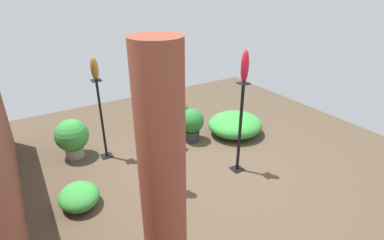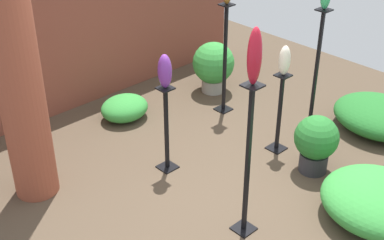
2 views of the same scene
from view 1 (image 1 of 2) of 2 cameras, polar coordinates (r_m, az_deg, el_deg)
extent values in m
plane|color=#4C3D2D|center=(5.27, 1.58, -9.53)|extent=(8.00, 8.00, 0.00)
cube|color=brown|center=(4.24, -31.85, -10.00)|extent=(5.60, 0.12, 1.65)
cylinder|color=brown|center=(2.93, -5.65, -10.38)|extent=(0.45, 0.45, 2.61)
cube|color=black|center=(5.35, 8.56, -9.19)|extent=(0.20, 0.20, 0.01)
cube|color=black|center=(4.95, 9.14, -1.70)|extent=(0.04, 0.04, 1.58)
cube|color=black|center=(4.66, 9.79, 6.91)|extent=(0.16, 0.16, 0.02)
cube|color=black|center=(4.86, -4.84, -12.95)|extent=(0.20, 0.20, 0.01)
cube|color=black|center=(4.57, -5.07, -7.96)|extent=(0.04, 0.04, 1.03)
cube|color=black|center=(4.31, -5.32, -2.32)|extent=(0.16, 0.16, 0.02)
cube|color=black|center=(5.99, -4.96, -4.90)|extent=(0.20, 0.20, 0.01)
cube|color=black|center=(5.77, -5.14, -0.71)|extent=(0.04, 0.04, 0.99)
cube|color=black|center=(5.57, -5.33, 3.80)|extent=(0.16, 0.16, 0.01)
cube|color=black|center=(5.87, -15.91, -6.58)|extent=(0.20, 0.20, 0.01)
cube|color=black|center=(5.53, -16.80, -0.05)|extent=(0.04, 0.04, 1.49)
cube|color=black|center=(5.27, -17.79, 7.21)|extent=(0.16, 0.16, 0.02)
cube|color=black|center=(6.54, -7.80, -2.33)|extent=(0.20, 0.20, 0.01)
cube|color=black|center=(6.22, -8.22, 4.11)|extent=(0.04, 0.04, 1.59)
cube|color=black|center=(5.98, -8.68, 11.15)|extent=(0.16, 0.16, 0.02)
ellipsoid|color=maroon|center=(4.58, 10.03, 10.01)|extent=(0.13, 0.12, 0.51)
ellipsoid|color=#6B2D8C|center=(4.22, -5.43, 0.05)|extent=(0.15, 0.16, 0.38)
ellipsoid|color=beige|center=(5.51, -5.41, 5.56)|extent=(0.14, 0.13, 0.35)
ellipsoid|color=brown|center=(5.22, -18.08, 9.29)|extent=(0.14, 0.13, 0.38)
ellipsoid|color=#2D9356|center=(5.95, -8.79, 12.70)|extent=(0.12, 0.12, 0.32)
cylinder|color=gray|center=(6.01, -21.40, -5.67)|extent=(0.33, 0.33, 0.19)
sphere|color=#338C38|center=(5.85, -21.93, -2.72)|extent=(0.60, 0.60, 0.60)
cylinder|color=#2D2D33|center=(6.14, -0.06, -2.90)|extent=(0.32, 0.32, 0.23)
sphere|color=#236B28|center=(5.99, -0.06, -0.16)|extent=(0.50, 0.50, 0.50)
ellipsoid|color=#338C38|center=(6.41, 8.22, -0.82)|extent=(1.09, 1.16, 0.44)
ellipsoid|color=#338C38|center=(4.76, -20.73, -13.46)|extent=(0.64, 0.57, 0.31)
ellipsoid|color=#236B28|center=(7.19, -5.36, 2.13)|extent=(1.03, 1.19, 0.40)
camera|label=2|loc=(5.53, 61.26, 18.87)|focal=50.00mm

